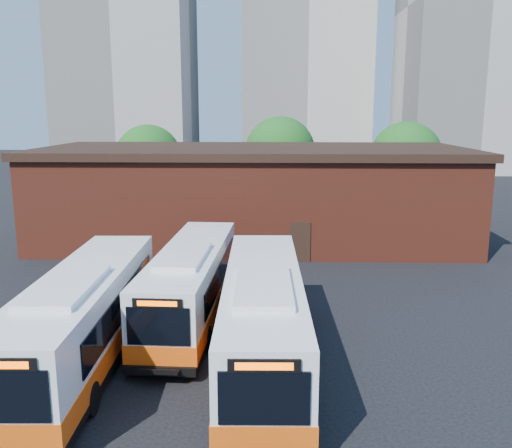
{
  "coord_description": "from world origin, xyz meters",
  "views": [
    {
      "loc": [
        1.41,
        -17.1,
        8.72
      ],
      "look_at": [
        0.6,
        7.74,
        3.58
      ],
      "focal_mm": 38.0,
      "sensor_mm": 36.0,
      "label": 1
    }
  ],
  "objects_px": {
    "bus_midwest": "(191,285)",
    "bus_mideast": "(263,321)",
    "transit_worker": "(231,396)",
    "bus_west": "(84,321)"
  },
  "relations": [
    {
      "from": "bus_mideast",
      "to": "bus_west",
      "type": "bearing_deg",
      "value": -179.98
    },
    {
      "from": "bus_midwest",
      "to": "transit_worker",
      "type": "distance_m",
      "value": 8.34
    },
    {
      "from": "bus_mideast",
      "to": "transit_worker",
      "type": "xyz_separation_m",
      "value": [
        -0.84,
        -3.77,
        -0.73
      ]
    },
    {
      "from": "bus_midwest",
      "to": "bus_mideast",
      "type": "xyz_separation_m",
      "value": [
        3.15,
        -4.21,
        0.09
      ]
    },
    {
      "from": "bus_midwest",
      "to": "bus_mideast",
      "type": "bearing_deg",
      "value": -51.19
    },
    {
      "from": "bus_midwest",
      "to": "bus_mideast",
      "type": "relative_size",
      "value": 0.94
    },
    {
      "from": "bus_mideast",
      "to": "transit_worker",
      "type": "height_order",
      "value": "bus_mideast"
    },
    {
      "from": "bus_west",
      "to": "bus_midwest",
      "type": "height_order",
      "value": "bus_west"
    },
    {
      "from": "bus_west",
      "to": "transit_worker",
      "type": "bearing_deg",
      "value": -35.6
    },
    {
      "from": "bus_mideast",
      "to": "transit_worker",
      "type": "distance_m",
      "value": 3.94
    }
  ]
}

